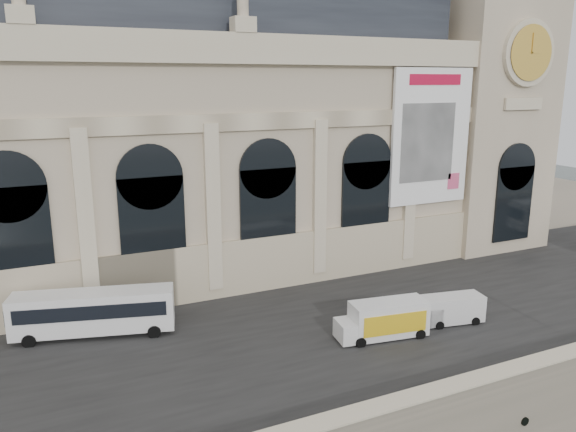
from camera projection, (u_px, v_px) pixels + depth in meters
name	position (u px, v px, depth m)	size (l,w,h in m)	color
quay	(170.00, 284.00, 60.22)	(160.00, 70.00, 6.00)	gray
street	(236.00, 337.00, 41.02)	(160.00, 24.00, 0.06)	#2D2D2D
parapet	(324.00, 431.00, 29.09)	(160.00, 1.40, 1.21)	gray
museum	(105.00, 133.00, 50.18)	(69.00, 18.70, 29.10)	beige
clock_pavilion	(475.00, 89.00, 63.21)	(13.00, 14.72, 36.70)	beige
bus_left	(94.00, 311.00, 40.94)	(11.73, 5.27, 3.39)	silver
van_c	(448.00, 309.00, 43.25)	(5.21, 2.75, 2.20)	silver
box_truck	(384.00, 320.00, 40.79)	(7.00, 3.20, 2.72)	silver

